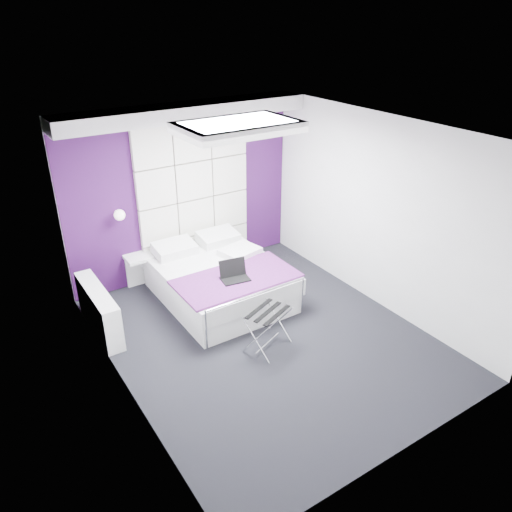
# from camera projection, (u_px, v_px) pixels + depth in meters

# --- Properties ---
(floor) EXTENTS (4.40, 4.40, 0.00)m
(floor) POSITION_uv_depth(u_px,v_px,m) (266.00, 337.00, 6.34)
(floor) COLOR black
(floor) RESTS_ON ground
(ceiling) EXTENTS (4.40, 4.40, 0.00)m
(ceiling) POSITION_uv_depth(u_px,v_px,m) (268.00, 132.00, 5.17)
(ceiling) COLOR white
(ceiling) RESTS_ON wall_back
(wall_back) EXTENTS (3.60, 0.00, 3.60)m
(wall_back) POSITION_uv_depth(u_px,v_px,m) (183.00, 192.00, 7.40)
(wall_back) COLOR silver
(wall_back) RESTS_ON floor
(wall_left) EXTENTS (0.00, 4.40, 4.40)m
(wall_left) POSITION_uv_depth(u_px,v_px,m) (115.00, 288.00, 4.87)
(wall_left) COLOR silver
(wall_left) RESTS_ON floor
(wall_right) EXTENTS (0.00, 4.40, 4.40)m
(wall_right) POSITION_uv_depth(u_px,v_px,m) (378.00, 213.00, 6.63)
(wall_right) COLOR silver
(wall_right) RESTS_ON floor
(accent_wall) EXTENTS (3.58, 0.02, 2.58)m
(accent_wall) POSITION_uv_depth(u_px,v_px,m) (184.00, 192.00, 7.39)
(accent_wall) COLOR #381045
(accent_wall) RESTS_ON wall_back
(soffit) EXTENTS (3.58, 0.50, 0.20)m
(soffit) POSITION_uv_depth(u_px,v_px,m) (186.00, 112.00, 6.67)
(soffit) COLOR white
(soffit) RESTS_ON wall_back
(headboard) EXTENTS (1.80, 0.08, 2.30)m
(headboard) POSITION_uv_depth(u_px,v_px,m) (195.00, 199.00, 7.49)
(headboard) COLOR silver
(headboard) RESTS_ON wall_back
(skylight) EXTENTS (1.36, 0.86, 0.12)m
(skylight) POSITION_uv_depth(u_px,v_px,m) (238.00, 126.00, 5.64)
(skylight) COLOR white
(skylight) RESTS_ON ceiling
(wall_lamp) EXTENTS (0.15, 0.15, 0.15)m
(wall_lamp) POSITION_uv_depth(u_px,v_px,m) (119.00, 214.00, 6.82)
(wall_lamp) COLOR white
(wall_lamp) RESTS_ON wall_back
(radiator) EXTENTS (0.22, 1.20, 0.60)m
(radiator) POSITION_uv_depth(u_px,v_px,m) (99.00, 310.00, 6.35)
(radiator) COLOR white
(radiator) RESTS_ON floor
(bed) EXTENTS (1.62, 1.95, 0.69)m
(bed) POSITION_uv_depth(u_px,v_px,m) (219.00, 280.00, 7.07)
(bed) COLOR white
(bed) RESTS_ON floor
(nightstand) EXTENTS (0.42, 0.33, 0.05)m
(nightstand) POSITION_uv_depth(u_px,v_px,m) (140.00, 257.00, 7.21)
(nightstand) COLOR white
(nightstand) RESTS_ON wall_back
(luggage_rack) EXTENTS (0.53, 0.39, 0.52)m
(luggage_rack) POSITION_uv_depth(u_px,v_px,m) (267.00, 329.00, 6.05)
(luggage_rack) COLOR silver
(luggage_rack) RESTS_ON floor
(laptop) EXTENTS (0.36, 0.26, 0.26)m
(laptop) POSITION_uv_depth(u_px,v_px,m) (233.00, 274.00, 6.56)
(laptop) COLOR black
(laptop) RESTS_ON bed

